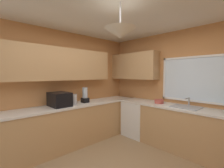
{
  "coord_description": "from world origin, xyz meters",
  "views": [
    {
      "loc": [
        1.52,
        -1.59,
        1.58
      ],
      "look_at": [
        -0.73,
        0.53,
        1.39
      ],
      "focal_mm": 24.94,
      "sensor_mm": 36.0,
      "label": 1
    }
  ],
  "objects_px": {
    "kettle": "(74,99)",
    "sink_assembly": "(186,107)",
    "dishwasher": "(137,119)",
    "blender_appliance": "(85,96)",
    "bowl": "(159,101)",
    "microwave": "(60,99)"
  },
  "relations": [
    {
      "from": "microwave",
      "to": "sink_assembly",
      "type": "bearing_deg",
      "value": 44.48
    },
    {
      "from": "dishwasher",
      "to": "microwave",
      "type": "xyz_separation_m",
      "value": [
        -0.66,
        -1.79,
        0.62
      ]
    },
    {
      "from": "microwave",
      "to": "kettle",
      "type": "xyz_separation_m",
      "value": [
        0.02,
        0.34,
        -0.03
      ]
    },
    {
      "from": "dishwasher",
      "to": "kettle",
      "type": "height_order",
      "value": "kettle"
    },
    {
      "from": "dishwasher",
      "to": "blender_appliance",
      "type": "height_order",
      "value": "blender_appliance"
    },
    {
      "from": "bowl",
      "to": "blender_appliance",
      "type": "distance_m",
      "value": 1.73
    },
    {
      "from": "dishwasher",
      "to": "kettle",
      "type": "bearing_deg",
      "value": -113.81
    },
    {
      "from": "kettle",
      "to": "sink_assembly",
      "type": "relative_size",
      "value": 0.42
    },
    {
      "from": "kettle",
      "to": "sink_assembly",
      "type": "bearing_deg",
      "value": 39.0
    },
    {
      "from": "microwave",
      "to": "blender_appliance",
      "type": "height_order",
      "value": "blender_appliance"
    },
    {
      "from": "sink_assembly",
      "to": "bowl",
      "type": "bearing_deg",
      "value": -179.31
    },
    {
      "from": "bowl",
      "to": "microwave",
      "type": "bearing_deg",
      "value": -124.72
    },
    {
      "from": "dishwasher",
      "to": "blender_appliance",
      "type": "distance_m",
      "value": 1.48
    },
    {
      "from": "dishwasher",
      "to": "microwave",
      "type": "relative_size",
      "value": 1.81
    },
    {
      "from": "sink_assembly",
      "to": "bowl",
      "type": "height_order",
      "value": "sink_assembly"
    },
    {
      "from": "kettle",
      "to": "blender_appliance",
      "type": "distance_m",
      "value": 0.3
    },
    {
      "from": "kettle",
      "to": "dishwasher",
      "type": "bearing_deg",
      "value": 66.19
    },
    {
      "from": "kettle",
      "to": "blender_appliance",
      "type": "relative_size",
      "value": 0.63
    },
    {
      "from": "microwave",
      "to": "bowl",
      "type": "height_order",
      "value": "microwave"
    },
    {
      "from": "bowl",
      "to": "blender_appliance",
      "type": "height_order",
      "value": "blender_appliance"
    },
    {
      "from": "dishwasher",
      "to": "sink_assembly",
      "type": "height_order",
      "value": "sink_assembly"
    },
    {
      "from": "kettle",
      "to": "bowl",
      "type": "relative_size",
      "value": 1.11
    }
  ]
}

